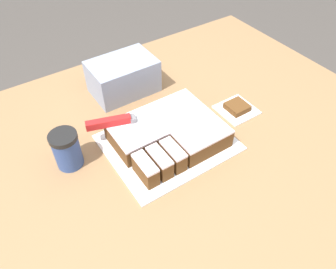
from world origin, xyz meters
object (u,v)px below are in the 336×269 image
knife (120,121)px  coffee_cup (67,150)px  cake_board (168,142)px  cake (169,133)px  brownie (237,107)px  storage_box (123,77)px

knife → coffee_cup: 0.17m
cake_board → cake: 0.03m
cake → coffee_cup: 0.29m
knife → brownie: (0.37, -0.09, -0.06)m
cake_board → storage_box: (0.01, 0.30, 0.06)m
cake_board → brownie: 0.27m
cake_board → knife: knife is taller
cake_board → brownie: brownie is taller
cake_board → cake: bearing=38.6°
knife → cake: bearing=-20.6°
cake → brownie: cake is taller
knife → brownie: knife is taller
cake_board → storage_box: storage_box is taller
storage_box → coffee_cup: bearing=-143.4°
cake → coffee_cup: size_ratio=2.65×
knife → brownie: 0.39m
coffee_cup → storage_box: storage_box is taller
cake → storage_box: storage_box is taller
knife → coffee_cup: (-0.17, -0.00, -0.02)m
coffee_cup → brownie: coffee_cup is taller
cake → brownie: (0.26, -0.01, -0.02)m
cake_board → coffee_cup: size_ratio=3.20×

